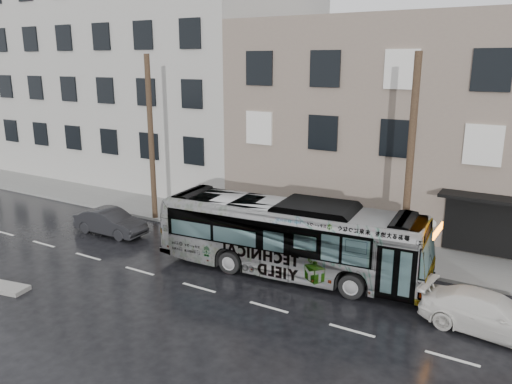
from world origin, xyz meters
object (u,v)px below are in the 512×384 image
utility_pole_front (410,165)px  white_sedan (491,314)px  dark_sedan (110,222)px  bus (290,237)px  sign_post (430,246)px  utility_pole_rear (151,139)px

utility_pole_front → white_sedan: (3.86, -3.55, -3.99)m
utility_pole_front → dark_sedan: utility_pole_front is taller
white_sedan → dark_sedan: dark_sedan is taller
bus → white_sedan: (7.95, -0.92, -0.95)m
bus → white_sedan: bearing=-101.3°
sign_post → dark_sedan: bearing=-169.0°
utility_pole_rear → bus: utility_pole_rear is taller
sign_post → white_sedan: (2.76, -3.55, -0.69)m
sign_post → dark_sedan: sign_post is taller
utility_pole_rear → sign_post: bearing=0.0°
bus → white_sedan: 8.06m
utility_pole_front → bus: utility_pole_front is taller
utility_pole_front → utility_pole_rear: (-14.00, 0.00, 0.00)m
sign_post → dark_sedan: (-15.46, -3.00, -0.69)m
bus → dark_sedan: bus is taller
utility_pole_rear → dark_sedan: utility_pole_rear is taller
dark_sedan → utility_pole_front: bearing=-80.4°
sign_post → bus: bearing=-153.1°
bus → dark_sedan: 10.32m
utility_pole_rear → sign_post: (15.10, 0.00, -3.30)m
sign_post → bus: size_ratio=0.21×
dark_sedan → utility_pole_rear: bearing=-9.1°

